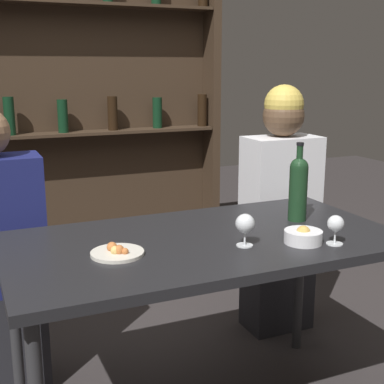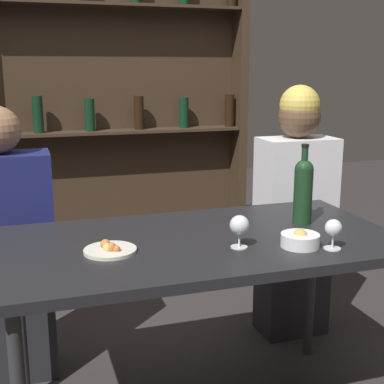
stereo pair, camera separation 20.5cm
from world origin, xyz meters
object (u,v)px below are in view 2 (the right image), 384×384
at_px(food_plate_0, 110,249).
at_px(seated_person_left, 7,256).
at_px(wine_glass_0, 239,226).
at_px(seated_person_right, 295,215).
at_px(wine_glass_1, 333,229).
at_px(snack_bowl, 300,240).
at_px(wine_bottle, 303,188).

bearing_deg(food_plate_0, seated_person_left, 120.06).
bearing_deg(wine_glass_0, seated_person_left, 138.42).
distance_m(seated_person_left, seated_person_right, 1.41).
xyz_separation_m(wine_glass_1, food_plate_0, (-0.74, 0.20, -0.06)).
bearing_deg(wine_glass_0, snack_bowl, -14.90).
relative_size(food_plate_0, snack_bowl, 1.33).
bearing_deg(seated_person_left, wine_glass_0, -41.58).
distance_m(snack_bowl, seated_person_right, 0.88).
relative_size(wine_glass_1, snack_bowl, 0.79).
bearing_deg(seated_person_left, wine_glass_1, -36.71).
relative_size(wine_glass_1, food_plate_0, 0.59).
bearing_deg(wine_glass_1, snack_bowl, 148.77).
distance_m(wine_glass_0, seated_person_left, 1.10).
bearing_deg(seated_person_left, snack_bowl, -37.19).
distance_m(wine_glass_1, food_plate_0, 0.77).
xyz_separation_m(seated_person_left, seated_person_right, (1.41, 0.00, 0.06)).
bearing_deg(food_plate_0, seated_person_right, 30.65).
xyz_separation_m(food_plate_0, seated_person_left, (-0.36, 0.62, -0.20)).
height_order(food_plate_0, snack_bowl, snack_bowl).
xyz_separation_m(wine_glass_0, seated_person_left, (-0.80, 0.71, -0.27)).
xyz_separation_m(wine_glass_0, snack_bowl, (0.21, -0.06, -0.05)).
bearing_deg(wine_glass_1, wine_bottle, 80.18).
distance_m(food_plate_0, seated_person_left, 0.74).
bearing_deg(food_plate_0, snack_bowl, -12.55).
bearing_deg(seated_person_right, wine_bottle, -116.08).
height_order(wine_glass_1, seated_person_left, seated_person_left).
distance_m(food_plate_0, snack_bowl, 0.67).
distance_m(snack_bowl, seated_person_left, 1.28).
distance_m(wine_glass_1, seated_person_right, 0.90).
xyz_separation_m(wine_bottle, wine_glass_0, (-0.36, -0.20, -0.07)).
relative_size(wine_glass_0, wine_glass_1, 1.09).
distance_m(wine_bottle, snack_bowl, 0.32).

